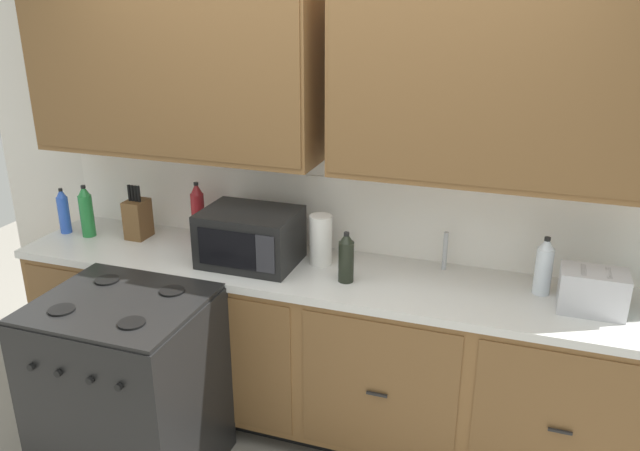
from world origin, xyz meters
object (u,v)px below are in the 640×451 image
object	(u,v)px
stove_range	(130,389)
bottle_clear	(544,266)
microwave	(250,237)
bottle_blue	(64,211)
knife_block	(138,218)
bottle_red	(198,212)
bottle_dark	(346,258)
bottle_green	(86,211)
toaster	(593,291)
paper_towel_roll	(321,240)

from	to	relation	value
stove_range	bottle_clear	bearing A→B (deg)	21.71
microwave	bottle_blue	distance (m)	1.20
stove_range	knife_block	size ratio (longest dim) A/B	3.06
knife_block	bottle_red	bearing A→B (deg)	13.58
knife_block	bottle_dark	size ratio (longest dim) A/B	1.23
stove_range	bottle_dark	xyz separation A→B (m)	(0.91, 0.55, 0.59)
bottle_blue	bottle_green	size ratio (longest dim) A/B	0.89
microwave	toaster	distance (m)	1.63
stove_range	paper_towel_roll	bearing A→B (deg)	44.33
microwave	bottle_clear	distance (m)	1.43
microwave	bottle_blue	xyz separation A→B (m)	(-1.20, 0.04, -0.01)
bottle_red	bottle_clear	bearing A→B (deg)	-2.47
knife_block	bottle_red	world-z (taller)	bottle_red
toaster	bottle_red	size ratio (longest dim) A/B	0.83
stove_range	microwave	xyz separation A→B (m)	(0.38, 0.60, 0.61)
knife_block	paper_towel_roll	distance (m)	1.10
knife_block	paper_towel_roll	world-z (taller)	knife_block
knife_block	bottle_red	xyz separation A→B (m)	(0.34, 0.08, 0.05)
microwave	bottle_red	bearing A→B (deg)	154.38
stove_range	bottle_dark	distance (m)	1.21
paper_towel_roll	bottle_red	size ratio (longest dim) A/B	0.77
bottle_dark	stove_range	bearing A→B (deg)	-148.96
microwave	knife_block	world-z (taller)	knife_block
bottle_red	knife_block	bearing A→B (deg)	-166.42
bottle_red	bottle_dark	world-z (taller)	bottle_red
bottle_blue	bottle_clear	bearing A→B (deg)	1.68
stove_range	bottle_green	distance (m)	1.10
paper_towel_roll	bottle_blue	xyz separation A→B (m)	(-1.54, -0.07, 0.00)
toaster	bottle_clear	bearing A→B (deg)	152.21
bottle_dark	bottle_clear	size ratio (longest dim) A/B	0.91
bottle_dark	bottle_clear	distance (m)	0.91
paper_towel_roll	bottle_clear	distance (m)	1.08
bottle_blue	bottle_green	distance (m)	0.16
microwave	bottle_dark	world-z (taller)	microwave
knife_block	paper_towel_roll	bearing A→B (deg)	-0.36
stove_range	bottle_blue	distance (m)	1.20
bottle_blue	microwave	bearing A→B (deg)	-1.92
toaster	bottle_red	world-z (taller)	bottle_red
toaster	paper_towel_roll	xyz separation A→B (m)	(-1.29, 0.10, 0.03)
paper_towel_roll	bottle_green	world-z (taller)	bottle_green
knife_block	bottle_blue	distance (m)	0.45
knife_block	toaster	bearing A→B (deg)	-2.56
bottle_dark	bottle_green	size ratio (longest dim) A/B	0.84
stove_range	microwave	bearing A→B (deg)	57.71
bottle_red	toaster	bearing A→B (deg)	-5.28
bottle_red	bottle_blue	world-z (taller)	bottle_red
stove_range	bottle_clear	size ratio (longest dim) A/B	3.40
paper_towel_roll	toaster	bearing A→B (deg)	-4.42
paper_towel_roll	bottle_dark	world-z (taller)	paper_towel_roll
microwave	stove_range	bearing A→B (deg)	-122.29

